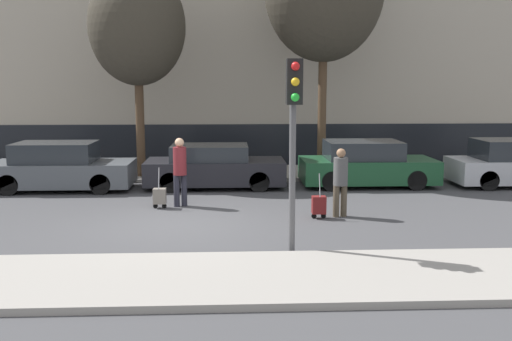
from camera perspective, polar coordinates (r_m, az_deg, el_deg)
ground_plane at (r=12.97m, az=-7.75°, el=-5.43°), size 80.00×80.00×0.00m
sidewalk_near at (r=9.38m, az=-9.77°, el=-10.68°), size 28.00×2.50×0.12m
sidewalk_far at (r=19.80m, az=-6.01°, el=-0.29°), size 28.00×3.00×0.12m
building_facade at (r=22.99m, az=-5.73°, el=13.36°), size 28.00×2.38×10.08m
parked_car_0 at (r=17.88m, az=-18.97°, el=0.26°), size 4.16×1.76×1.42m
parked_car_1 at (r=17.37m, az=-4.22°, el=0.33°), size 4.19×1.76×1.30m
parked_car_2 at (r=17.93m, az=10.96°, el=0.56°), size 4.09×1.87×1.40m
pedestrian_left at (r=14.72m, az=-7.62°, el=0.29°), size 0.34×0.34×1.77m
trolley_left at (r=14.69m, az=-9.61°, el=-2.54°), size 0.34×0.29×1.05m
pedestrian_right at (r=13.61m, az=8.45°, el=-0.79°), size 0.34×0.34×1.64m
trolley_right at (r=13.48m, az=6.31°, el=-3.44°), size 0.34×0.29×1.07m
traffic_light at (r=10.24m, az=3.78°, el=5.37°), size 0.28×0.47×3.58m
parked_bicycle at (r=19.69m, az=-3.16°, el=0.96°), size 1.77×0.06×0.96m
bare_tree_down_street at (r=19.04m, az=-11.80°, el=13.89°), size 3.07×3.07×6.70m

